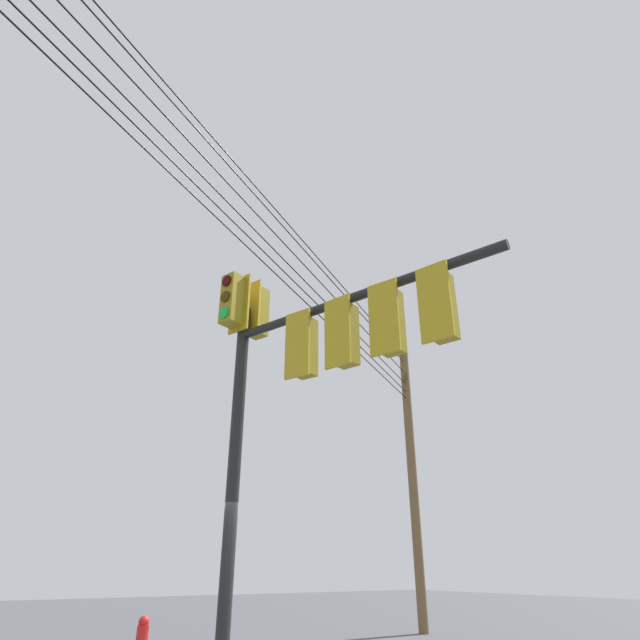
{
  "coord_description": "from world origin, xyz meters",
  "views": [
    {
      "loc": [
        4.21,
        7.24,
        1.62
      ],
      "look_at": [
        0.27,
        1.28,
        5.0
      ],
      "focal_mm": 29.57,
      "sensor_mm": 36.0,
      "label": 1
    }
  ],
  "objects": [
    {
      "name": "overhead_wire_span",
      "position": [
        1.62,
        0.21,
        7.68
      ],
      "size": [
        18.02,
        10.72,
        2.09
      ],
      "color": "black"
    },
    {
      "name": "signal_mast_assembly",
      "position": [
        0.39,
        0.96,
        4.49
      ],
      "size": [
        2.01,
        4.59,
        6.25
      ],
      "color": "black",
      "rests_on": "ground"
    },
    {
      "name": "route_sign_primary",
      "position": [
        0.1,
        -1.96,
        1.65
      ],
      "size": [
        0.12,
        0.3,
        2.74
      ],
      "color": "slate",
      "rests_on": "ground"
    },
    {
      "name": "utility_pole_wooden",
      "position": [
        -7.38,
        -5.14,
        4.29
      ],
      "size": [
        1.22,
        1.33,
        8.35
      ],
      "color": "brown",
      "rests_on": "ground"
    },
    {
      "name": "fire_hydrant",
      "position": [
        0.66,
        -4.24,
        0.4
      ],
      "size": [
        0.27,
        0.28,
        0.81
      ],
      "color": "red",
      "rests_on": "ground"
    }
  ]
}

